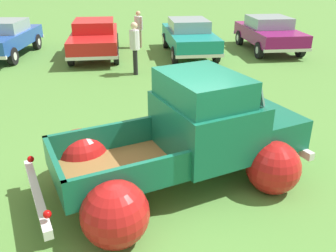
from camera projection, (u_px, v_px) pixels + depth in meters
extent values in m
plane|color=#548C3D|center=(172.00, 183.00, 6.41)|extent=(80.00, 80.00, 0.00)
cylinder|color=black|center=(215.00, 130.00, 7.55)|extent=(0.79, 0.45, 0.76)
cylinder|color=silver|center=(215.00, 130.00, 7.55)|extent=(0.40, 0.33, 0.34)
cylinder|color=black|center=(272.00, 169.00, 6.13)|extent=(0.79, 0.45, 0.76)
cylinder|color=silver|center=(272.00, 169.00, 6.13)|extent=(0.40, 0.33, 0.34)
cylinder|color=black|center=(83.00, 159.00, 6.41)|extent=(0.79, 0.45, 0.76)
cylinder|color=silver|center=(83.00, 159.00, 6.41)|extent=(0.40, 0.33, 0.34)
cylinder|color=black|center=(114.00, 215.00, 5.00)|extent=(0.79, 0.45, 0.76)
cylinder|color=silver|center=(114.00, 215.00, 5.00)|extent=(0.40, 0.33, 0.34)
sphere|color=red|center=(81.00, 155.00, 6.43)|extent=(1.21, 1.21, 0.96)
sphere|color=red|center=(115.00, 214.00, 4.93)|extent=(1.21, 1.21, 0.96)
cube|color=olive|center=(120.00, 169.00, 5.80)|extent=(2.43, 2.10, 0.04)
cube|color=#14664C|center=(105.00, 138.00, 6.30)|extent=(1.97, 0.72, 0.50)
cube|color=#14664C|center=(136.00, 179.00, 5.11)|extent=(1.97, 0.72, 0.50)
cube|color=#14664C|center=(174.00, 144.00, 6.10)|extent=(0.56, 1.49, 0.50)
cube|color=#14664C|center=(55.00, 171.00, 5.31)|extent=(0.56, 1.49, 0.50)
cube|color=#14664C|center=(206.00, 125.00, 6.26)|extent=(1.91, 2.07, 0.95)
cube|color=#14664C|center=(203.00, 88.00, 5.93)|extent=(1.57, 1.82, 0.45)
cube|color=#8CADB7|center=(235.00, 83.00, 6.20)|extent=(0.60, 1.43, 0.38)
cube|color=#14664C|center=(253.00, 125.00, 6.77)|extent=(1.69, 1.93, 0.55)
sphere|color=red|center=(215.00, 127.00, 7.56)|extent=(1.16, 1.16, 0.92)
sphere|color=red|center=(273.00, 167.00, 6.09)|extent=(1.16, 1.16, 0.92)
cube|color=silver|center=(37.00, 194.00, 5.31)|extent=(0.73, 1.92, 0.14)
cube|color=silver|center=(274.00, 135.00, 7.13)|extent=(0.73, 1.92, 0.14)
sphere|color=red|center=(31.00, 159.00, 5.90)|extent=(0.14, 0.14, 0.11)
sphere|color=red|center=(47.00, 214.00, 4.61)|extent=(0.14, 0.14, 0.11)
cylinder|color=black|center=(13.00, 56.00, 13.64)|extent=(0.30, 0.68, 0.66)
cylinder|color=silver|center=(13.00, 56.00, 13.64)|extent=(0.25, 0.32, 0.30)
cylinder|color=black|center=(37.00, 42.00, 16.12)|extent=(0.30, 0.68, 0.66)
cylinder|color=silver|center=(37.00, 42.00, 16.12)|extent=(0.25, 0.32, 0.30)
cube|color=blue|center=(3.00, 39.00, 14.72)|extent=(2.47, 4.48, 0.55)
cube|color=#8CADB7|center=(2.00, 26.00, 14.67)|extent=(1.87, 2.01, 0.45)
cube|color=silver|center=(23.00, 36.00, 16.73)|extent=(1.92, 0.38, 0.12)
cylinder|color=black|center=(116.00, 56.00, 13.74)|extent=(0.21, 0.66, 0.66)
cylinder|color=silver|center=(116.00, 56.00, 13.74)|extent=(0.22, 0.30, 0.30)
cylinder|color=black|center=(71.00, 57.00, 13.54)|extent=(0.21, 0.66, 0.66)
cylinder|color=silver|center=(71.00, 57.00, 13.54)|extent=(0.22, 0.30, 0.30)
cylinder|color=black|center=(116.00, 40.00, 16.39)|extent=(0.21, 0.66, 0.66)
cylinder|color=silver|center=(116.00, 40.00, 16.39)|extent=(0.22, 0.30, 0.30)
cylinder|color=black|center=(78.00, 41.00, 16.19)|extent=(0.21, 0.66, 0.66)
cylinder|color=silver|center=(78.00, 41.00, 16.19)|extent=(0.22, 0.30, 0.30)
cube|color=red|center=(95.00, 39.00, 14.81)|extent=(1.87, 4.62, 0.55)
cube|color=red|center=(94.00, 26.00, 14.77)|extent=(1.59, 1.95, 0.45)
cube|color=silver|center=(98.00, 35.00, 16.96)|extent=(1.87, 0.12, 0.12)
cube|color=silver|center=(92.00, 58.00, 12.87)|extent=(1.87, 0.12, 0.12)
cylinder|color=black|center=(216.00, 54.00, 13.98)|extent=(0.21, 0.66, 0.66)
cylinder|color=silver|center=(216.00, 54.00, 13.98)|extent=(0.22, 0.30, 0.30)
cylinder|color=black|center=(175.00, 55.00, 13.79)|extent=(0.21, 0.66, 0.66)
cylinder|color=silver|center=(175.00, 55.00, 13.79)|extent=(0.22, 0.30, 0.30)
cylinder|color=black|center=(201.00, 40.00, 16.56)|extent=(0.21, 0.66, 0.66)
cylinder|color=silver|center=(201.00, 40.00, 16.56)|extent=(0.22, 0.30, 0.30)
cylinder|color=black|center=(166.00, 41.00, 16.37)|extent=(0.21, 0.66, 0.66)
cylinder|color=silver|center=(166.00, 41.00, 16.37)|extent=(0.22, 0.30, 0.30)
cube|color=teal|center=(189.00, 38.00, 15.02)|extent=(1.81, 4.50, 0.55)
cube|color=#8CADB7|center=(189.00, 25.00, 14.97)|extent=(1.53, 1.90, 0.45)
cube|color=silver|center=(181.00, 34.00, 17.11)|extent=(1.81, 0.13, 0.12)
cube|color=silver|center=(200.00, 56.00, 13.14)|extent=(1.81, 0.13, 0.12)
cylinder|color=black|center=(300.00, 49.00, 14.78)|extent=(0.21, 0.66, 0.66)
cylinder|color=silver|center=(300.00, 49.00, 14.78)|extent=(0.22, 0.30, 0.30)
cylinder|color=black|center=(259.00, 50.00, 14.59)|extent=(0.21, 0.66, 0.66)
cylinder|color=silver|center=(259.00, 50.00, 14.59)|extent=(0.22, 0.30, 0.30)
cylinder|color=black|center=(275.00, 37.00, 17.19)|extent=(0.21, 0.66, 0.66)
cylinder|color=silver|center=(275.00, 37.00, 17.19)|extent=(0.22, 0.30, 0.30)
cylinder|color=black|center=(240.00, 38.00, 16.99)|extent=(0.21, 0.66, 0.66)
cylinder|color=silver|center=(240.00, 38.00, 16.99)|extent=(0.22, 0.30, 0.30)
cube|color=#8C1466|center=(269.00, 34.00, 15.73)|extent=(1.95, 4.20, 0.55)
cube|color=#8CADB7|center=(269.00, 22.00, 15.68)|extent=(1.66, 1.78, 0.45)
cube|color=silver|center=(253.00, 32.00, 17.68)|extent=(1.93, 0.14, 0.12)
cube|color=silver|center=(288.00, 50.00, 14.00)|extent=(1.93, 0.14, 0.12)
cylinder|color=black|center=(135.00, 62.00, 12.40)|extent=(0.15, 0.15, 0.86)
cylinder|color=black|center=(135.00, 61.00, 12.56)|extent=(0.15, 0.15, 0.86)
cylinder|color=silver|center=(135.00, 40.00, 12.17)|extent=(0.34, 0.34, 0.64)
cylinder|color=silver|center=(135.00, 40.00, 11.96)|extent=(0.09, 0.09, 0.61)
cylinder|color=silver|center=(134.00, 38.00, 12.35)|extent=(0.09, 0.09, 0.61)
sphere|color=beige|center=(134.00, 26.00, 11.98)|extent=(0.24, 0.24, 0.23)
cylinder|color=gray|center=(140.00, 39.00, 16.39)|extent=(0.21, 0.21, 0.78)
cylinder|color=gray|center=(138.00, 38.00, 16.50)|extent=(0.21, 0.21, 0.78)
cylinder|color=silver|center=(138.00, 23.00, 16.16)|extent=(0.47, 0.47, 0.59)
cylinder|color=silver|center=(142.00, 23.00, 16.01)|extent=(0.13, 0.13, 0.56)
cylinder|color=silver|center=(135.00, 22.00, 16.30)|extent=(0.13, 0.13, 0.56)
sphere|color=#DBAD84|center=(138.00, 13.00, 15.99)|extent=(0.29, 0.29, 0.21)
cube|color=black|center=(227.00, 121.00, 8.87)|extent=(0.36, 0.36, 0.03)
cone|color=orange|center=(228.00, 109.00, 8.74)|extent=(0.28, 0.28, 0.60)
cylinder|color=white|center=(228.00, 106.00, 8.71)|extent=(0.17, 0.17, 0.08)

